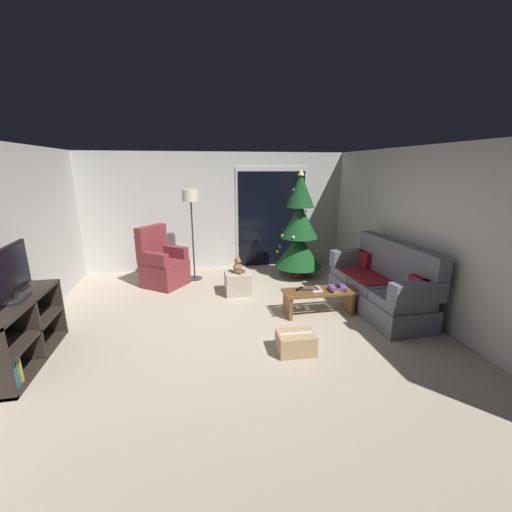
# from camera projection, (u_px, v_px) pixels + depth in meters

# --- Properties ---
(ground_plane) EXTENTS (7.00, 7.00, 0.00)m
(ground_plane) POSITION_uv_depth(u_px,v_px,m) (237.00, 329.00, 4.61)
(ground_plane) COLOR #B2A38E
(wall_back) EXTENTS (5.72, 0.12, 2.50)m
(wall_back) POSITION_uv_depth(u_px,v_px,m) (218.00, 211.00, 7.18)
(wall_back) COLOR beige
(wall_back) RESTS_ON ground
(wall_right) EXTENTS (0.12, 6.00, 2.50)m
(wall_right) POSITION_uv_depth(u_px,v_px,m) (430.00, 234.00, 4.80)
(wall_right) COLOR beige
(wall_right) RESTS_ON ground
(patio_door_frame) EXTENTS (1.60, 0.02, 2.20)m
(patio_door_frame) POSITION_uv_depth(u_px,v_px,m) (271.00, 217.00, 7.36)
(patio_door_frame) COLOR silver
(patio_door_frame) RESTS_ON ground
(patio_door_glass) EXTENTS (1.50, 0.02, 2.10)m
(patio_door_glass) POSITION_uv_depth(u_px,v_px,m) (272.00, 220.00, 7.36)
(patio_door_glass) COLOR black
(patio_door_glass) RESTS_ON ground
(couch) EXTENTS (0.84, 1.96, 1.08)m
(couch) POSITION_uv_depth(u_px,v_px,m) (382.00, 285.00, 5.15)
(couch) COLOR slate
(couch) RESTS_ON ground
(coffee_table) EXTENTS (1.10, 0.40, 0.38)m
(coffee_table) POSITION_uv_depth(u_px,v_px,m) (319.00, 298.00, 5.03)
(coffee_table) COLOR brown
(coffee_table) RESTS_ON ground
(remote_white) EXTENTS (0.16, 0.05, 0.02)m
(remote_white) POSITION_uv_depth(u_px,v_px,m) (318.00, 292.00, 4.92)
(remote_white) COLOR silver
(remote_white) RESTS_ON coffee_table
(remote_silver) EXTENTS (0.06, 0.16, 0.02)m
(remote_silver) POSITION_uv_depth(u_px,v_px,m) (318.00, 288.00, 5.08)
(remote_silver) COLOR #ADADB2
(remote_silver) RESTS_ON coffee_table
(remote_graphite) EXTENTS (0.16, 0.10, 0.02)m
(remote_graphite) POSITION_uv_depth(u_px,v_px,m) (308.00, 290.00, 4.99)
(remote_graphite) COLOR #333338
(remote_graphite) RESTS_ON coffee_table
(remote_black) EXTENTS (0.15, 0.13, 0.02)m
(remote_black) POSITION_uv_depth(u_px,v_px,m) (300.00, 289.00, 5.04)
(remote_black) COLOR black
(remote_black) RESTS_ON coffee_table
(book_stack) EXTENTS (0.29, 0.21, 0.07)m
(book_stack) POSITION_uv_depth(u_px,v_px,m) (338.00, 288.00, 4.98)
(book_stack) COLOR #B79333
(book_stack) RESTS_ON coffee_table
(cell_phone) EXTENTS (0.11, 0.16, 0.01)m
(cell_phone) POSITION_uv_depth(u_px,v_px,m) (338.00, 286.00, 4.97)
(cell_phone) COLOR black
(cell_phone) RESTS_ON book_stack
(christmas_tree) EXTENTS (0.94, 0.94, 2.16)m
(christmas_tree) POSITION_uv_depth(u_px,v_px,m) (299.00, 231.00, 6.55)
(christmas_tree) COLOR #4C1E19
(christmas_tree) RESTS_ON ground
(armchair) EXTENTS (0.96, 0.96, 1.13)m
(armchair) POSITION_uv_depth(u_px,v_px,m) (162.00, 265.00, 6.21)
(armchair) COLOR maroon
(armchair) RESTS_ON ground
(floor_lamp) EXTENTS (0.32, 0.32, 1.78)m
(floor_lamp) POSITION_uv_depth(u_px,v_px,m) (191.00, 204.00, 6.26)
(floor_lamp) COLOR #2D2D30
(floor_lamp) RESTS_ON ground
(media_shelf) EXTENTS (0.40, 1.40, 0.77)m
(media_shelf) POSITION_uv_depth(u_px,v_px,m) (17.00, 336.00, 3.66)
(media_shelf) COLOR black
(media_shelf) RESTS_ON ground
(television) EXTENTS (0.22, 0.84, 0.61)m
(television) POSITION_uv_depth(u_px,v_px,m) (10.00, 273.00, 3.53)
(television) COLOR black
(television) RESTS_ON media_shelf
(ottoman) EXTENTS (0.44, 0.44, 0.39)m
(ottoman) POSITION_uv_depth(u_px,v_px,m) (238.00, 283.00, 5.84)
(ottoman) COLOR #B2A893
(ottoman) RESTS_ON ground
(teddy_bear_chestnut) EXTENTS (0.21, 0.21, 0.29)m
(teddy_bear_chestnut) POSITION_uv_depth(u_px,v_px,m) (238.00, 266.00, 5.76)
(teddy_bear_chestnut) COLOR brown
(teddy_bear_chestnut) RESTS_ON ottoman
(cardboard_box_taped_mid_floor) EXTENTS (0.46, 0.35, 0.26)m
(cardboard_box_taped_mid_floor) POSITION_uv_depth(u_px,v_px,m) (296.00, 343.00, 3.99)
(cardboard_box_taped_mid_floor) COLOR tan
(cardboard_box_taped_mid_floor) RESTS_ON ground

